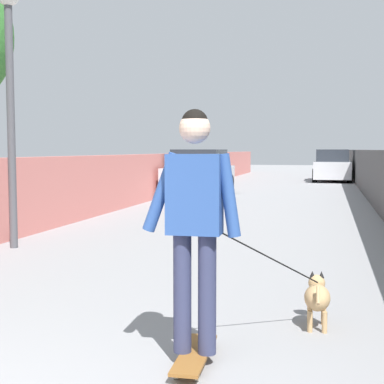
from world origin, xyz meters
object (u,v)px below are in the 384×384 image
Objects in this scene: dog at (317,296)px; car_near at (200,174)px; lamp_post at (10,66)px; person_skateboarder at (195,211)px; skateboard at (195,355)px; car_far at (332,167)px.

dog is 0.35× the size of car_near.
person_skateboarder is (-3.87, -3.86, -1.70)m from lamp_post.
person_skateboarder is 0.45× the size of car_near.
skateboard is at bearing 141.81° from dog.
dog is (-2.81, -4.69, -2.53)m from lamp_post.
car_far is at bearing -13.89° from lamp_post.
car_far is at bearing -24.07° from car_near.
person_skateboarder is at bearing -135.04° from lamp_post.
person_skateboarder is at bearing 177.43° from car_far.
car_far reaches higher than skateboard.
car_far is at bearing -2.57° from person_skateboarder.
car_far reaches higher than dog.
skateboard is at bearing -135.04° from lamp_post.
person_skateboarder is (-0.00, 0.00, 1.04)m from skateboard.
lamp_post is 2.34× the size of person_skateboarder.
lamp_post is 5.72m from person_skateboarder.
car_far is (23.80, -1.07, -0.39)m from person_skateboarder.
lamp_post reaches higher than car_far.
person_skateboarder is at bearing 180.00° from skateboard.
dog is 0.35× the size of car_far.
person_skateboarder is 1.29× the size of dog.
lamp_post is 1.06× the size of car_far.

